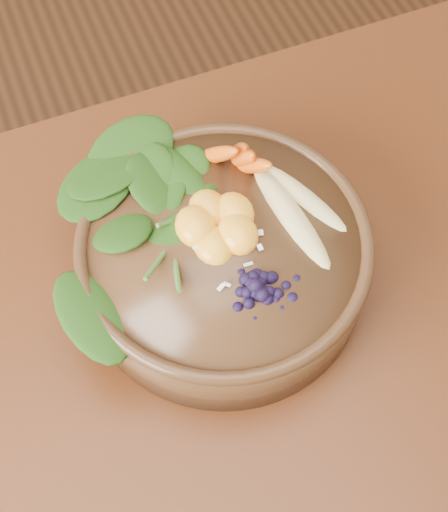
% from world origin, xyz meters
% --- Properties ---
extents(dining_table, '(1.60, 0.90, 0.75)m').
position_xyz_m(dining_table, '(0.00, 0.00, 0.66)').
color(dining_table, '#331C0C').
rests_on(dining_table, ground).
extents(stoneware_bowl, '(0.33, 0.33, 0.08)m').
position_xyz_m(stoneware_bowl, '(0.13, 0.15, 0.79)').
color(stoneware_bowl, '#4A301C').
rests_on(stoneware_bowl, dining_table).
extents(kale_heap, '(0.22, 0.20, 0.05)m').
position_xyz_m(kale_heap, '(0.08, 0.21, 0.86)').
color(kale_heap, '#1E440E').
rests_on(kale_heap, stoneware_bowl).
extents(carrot_cluster, '(0.07, 0.07, 0.09)m').
position_xyz_m(carrot_cluster, '(0.18, 0.23, 0.88)').
color(carrot_cluster, orange).
rests_on(carrot_cluster, stoneware_bowl).
extents(banana_halves, '(0.09, 0.18, 0.03)m').
position_xyz_m(banana_halves, '(0.22, 0.16, 0.85)').
color(banana_halves, '#E0CC84').
rests_on(banana_halves, stoneware_bowl).
extents(mandarin_cluster, '(0.10, 0.11, 0.03)m').
position_xyz_m(mandarin_cluster, '(0.13, 0.17, 0.85)').
color(mandarin_cluster, '#FEA422').
rests_on(mandarin_cluster, stoneware_bowl).
extents(blueberry_pile, '(0.15, 0.12, 0.04)m').
position_xyz_m(blueberry_pile, '(0.14, 0.08, 0.86)').
color(blueberry_pile, black).
rests_on(blueberry_pile, stoneware_bowl).
extents(coconut_flakes, '(0.10, 0.08, 0.01)m').
position_xyz_m(coconut_flakes, '(0.13, 0.13, 0.84)').
color(coconut_flakes, white).
rests_on(coconut_flakes, stoneware_bowl).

